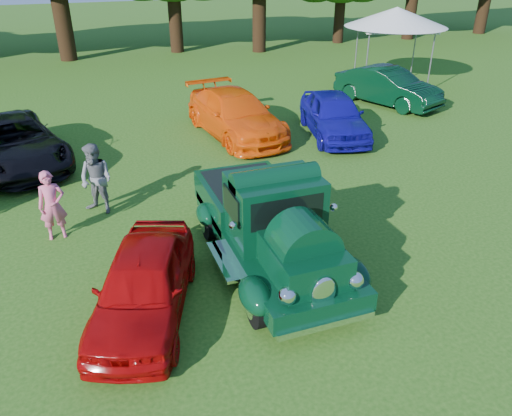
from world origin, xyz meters
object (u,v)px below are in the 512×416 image
object	(u,v)px
red_convertible	(144,284)
back_car_blue	(334,115)
hero_pickup	(270,225)
spectator_pink	(52,205)
back_car_orange	(235,114)
spectator_grey	(96,179)
canopy_tent	(396,18)
back_car_green	(388,87)
back_car_black	(14,143)

from	to	relation	value
red_convertible	back_car_blue	xyz separation A→B (m)	(7.70, 7.45, 0.10)
hero_pickup	spectator_pink	distance (m)	4.91
red_convertible	back_car_orange	world-z (taller)	back_car_orange
back_car_blue	spectator_grey	bearing A→B (deg)	-146.26
back_car_blue	canopy_tent	size ratio (longest dim) A/B	0.73
back_car_green	back_car_blue	bearing A→B (deg)	-166.61
back_car_orange	canopy_tent	world-z (taller)	canopy_tent
back_car_orange	spectator_pink	xyz separation A→B (m)	(-5.98, -5.25, 0.06)
spectator_pink	hero_pickup	bearing A→B (deg)	-35.81
back_car_orange	back_car_blue	world-z (taller)	back_car_orange
red_convertible	back_car_green	xyz separation A→B (m)	(11.67, 10.18, 0.11)
back_car_green	spectator_grey	world-z (taller)	spectator_grey
back_car_orange	back_car_green	size ratio (longest dim) A/B	1.14
hero_pickup	back_car_orange	bearing A→B (deg)	76.98
spectator_pink	spectator_grey	xyz separation A→B (m)	(1.02, 0.94, 0.08)
red_convertible	spectator_grey	world-z (taller)	spectator_grey
back_car_green	spectator_pink	xyz separation A→B (m)	(-13.14, -6.79, 0.06)
back_car_blue	spectator_pink	bearing A→B (deg)	-143.32
hero_pickup	spectator_pink	world-z (taller)	hero_pickup
canopy_tent	back_car_green	bearing A→B (deg)	-124.95
hero_pickup	red_convertible	world-z (taller)	hero_pickup
red_convertible	back_car_orange	xyz separation A→B (m)	(4.50, 8.64, 0.11)
hero_pickup	canopy_tent	bearing A→B (deg)	48.20
spectator_pink	back_car_black	bearing A→B (deg)	98.59
back_car_black	back_car_orange	bearing A→B (deg)	-13.64
canopy_tent	back_car_blue	bearing A→B (deg)	-136.66
back_car_orange	back_car_blue	size ratio (longest dim) A/B	1.18
back_car_black	back_car_green	xyz separation A→B (m)	(14.23, 1.86, 0.03)
red_convertible	back_car_green	bearing A→B (deg)	61.34
back_car_green	spectator_pink	distance (m)	14.79
red_convertible	canopy_tent	world-z (taller)	canopy_tent
hero_pickup	spectator_grey	bearing A→B (deg)	131.57
hero_pickup	back_car_blue	xyz separation A→B (m)	(5.01, 6.66, -0.14)
red_convertible	spectator_grey	xyz separation A→B (m)	(-0.45, 4.33, 0.25)
red_convertible	back_car_black	world-z (taller)	back_car_black
back_car_orange	canopy_tent	distance (m)	10.54
back_car_blue	spectator_pink	world-z (taller)	spectator_pink
red_convertible	back_car_black	distance (m)	8.71
back_car_orange	red_convertible	bearing A→B (deg)	-124.39
back_car_blue	red_convertible	bearing A→B (deg)	-123.14
canopy_tent	spectator_pink	bearing A→B (deg)	-147.31
back_car_blue	hero_pickup	bearing A→B (deg)	-114.15
spectator_pink	back_car_blue	bearing A→B (deg)	20.04
back_car_black	spectator_grey	distance (m)	4.52
canopy_tent	back_car_black	bearing A→B (deg)	-163.50
back_car_orange	back_car_blue	bearing A→B (deg)	-27.21
hero_pickup	back_car_green	world-z (taller)	hero_pickup
back_car_green	spectator_pink	world-z (taller)	spectator_pink
spectator_pink	canopy_tent	size ratio (longest dim) A/B	0.27
back_car_black	back_car_blue	distance (m)	10.30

